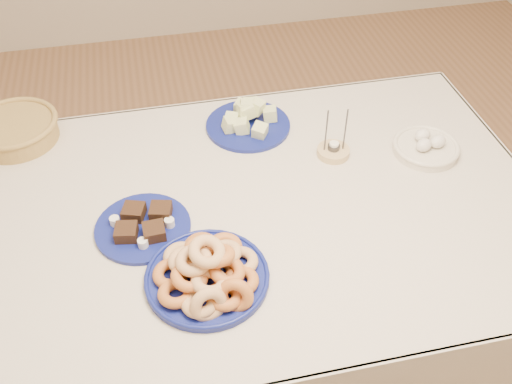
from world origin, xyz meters
The scene contains 8 objects.
ground centered at (0.00, 0.00, 0.00)m, with size 5.00×5.00×0.00m, color #8A6041.
dining_table centered at (0.00, 0.00, 0.64)m, with size 1.71×1.11×0.75m.
donut_platter centered at (-0.17, -0.24, 0.79)m, with size 0.33×0.33×0.14m.
melon_plate centered at (0.06, 0.37, 0.78)m, with size 0.35×0.35×0.10m.
brownie_plate centered at (-0.31, -0.03, 0.76)m, with size 0.27×0.27×0.05m.
wicker_basket centered at (-0.69, 0.47, 0.79)m, with size 0.30×0.30×0.07m.
candle_holder centered at (0.30, 0.17, 0.77)m, with size 0.11×0.11×0.17m.
egg_bowl centered at (0.59, 0.12, 0.77)m, with size 0.27×0.27×0.07m.
Camera 1 is at (-0.24, -1.14, 1.90)m, focal length 40.00 mm.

